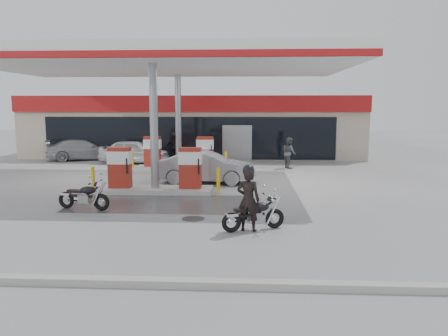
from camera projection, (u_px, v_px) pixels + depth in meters
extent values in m
plane|color=gray|center=(144.00, 203.00, 15.30)|extent=(90.00, 90.00, 0.00)
cube|color=#4C4C4F|center=(158.00, 203.00, 15.28)|extent=(6.00, 3.00, 0.00)
cylinder|color=#38383A|center=(193.00, 219.00, 13.22)|extent=(0.70, 0.70, 0.01)
cube|color=gray|center=(58.00, 281.00, 8.38)|extent=(28.00, 0.25, 0.15)
cube|color=#BFB5A0|center=(196.00, 125.00, 30.83)|extent=(22.00, 8.00, 4.00)
cube|color=black|center=(189.00, 138.00, 26.94)|extent=(18.00, 0.10, 2.60)
cube|color=#A51416|center=(188.00, 104.00, 26.57)|extent=(22.00, 0.25, 1.00)
cube|color=navy|center=(304.00, 104.00, 26.15)|extent=(3.50, 0.12, 0.80)
cube|color=gray|center=(237.00, 143.00, 26.78)|extent=(1.80, 0.14, 2.20)
cube|color=silver|center=(167.00, 63.00, 19.49)|extent=(16.00, 10.00, 0.60)
cube|color=#A51416|center=(140.00, 54.00, 14.62)|extent=(16.00, 0.12, 0.24)
cube|color=#A51416|center=(183.00, 74.00, 24.41)|extent=(16.00, 0.12, 0.24)
cylinder|color=gray|center=(154.00, 127.00, 16.91)|extent=(0.32, 0.32, 5.00)
cylinder|color=gray|center=(178.00, 121.00, 22.84)|extent=(0.32, 0.32, 5.00)
cube|color=#9E9E99|center=(155.00, 190.00, 17.27)|extent=(4.50, 1.30, 0.18)
cube|color=maroon|center=(120.00, 167.00, 17.22)|extent=(0.85, 0.48, 1.60)
cube|color=maroon|center=(190.00, 168.00, 17.07)|extent=(0.85, 0.48, 1.60)
cube|color=silver|center=(120.00, 157.00, 17.16)|extent=(0.88, 0.52, 0.50)
cube|color=silver|center=(190.00, 158.00, 17.01)|extent=(0.88, 0.52, 0.50)
cylinder|color=gold|center=(93.00, 178.00, 17.34)|extent=(0.14, 0.14, 0.90)
cylinder|color=gold|center=(218.00, 179.00, 17.07)|extent=(0.14, 0.14, 0.90)
cube|color=#9E9E99|center=(179.00, 168.00, 23.20)|extent=(4.50, 1.30, 0.18)
cube|color=maroon|center=(153.00, 151.00, 23.15)|extent=(0.85, 0.48, 1.60)
cube|color=maroon|center=(205.00, 152.00, 23.00)|extent=(0.85, 0.48, 1.60)
cube|color=silver|center=(152.00, 144.00, 23.09)|extent=(0.88, 0.52, 0.50)
cube|color=silver|center=(205.00, 144.00, 22.94)|extent=(0.88, 0.52, 0.50)
cylinder|color=gold|center=(132.00, 160.00, 23.27)|extent=(0.14, 0.14, 0.90)
cylinder|color=gold|center=(226.00, 160.00, 23.00)|extent=(0.14, 0.14, 0.90)
torus|color=black|center=(275.00, 218.00, 12.17)|extent=(0.57, 0.33, 0.56)
torus|color=black|center=(231.00, 222.00, 11.77)|extent=(0.57, 0.33, 0.56)
cube|color=gray|center=(255.00, 218.00, 11.97)|extent=(0.43, 0.35, 0.28)
cube|color=black|center=(250.00, 215.00, 11.91)|extent=(0.81, 0.40, 0.07)
ellipsoid|color=black|center=(260.00, 207.00, 11.97)|extent=(0.59, 0.47, 0.26)
cube|color=black|center=(244.00, 210.00, 11.83)|extent=(0.56, 0.40, 0.09)
cylinder|color=silver|center=(269.00, 196.00, 12.02)|extent=(0.29, 0.67, 0.03)
sphere|color=silver|center=(273.00, 200.00, 12.07)|extent=(0.17, 0.17, 0.17)
cylinder|color=silver|center=(237.00, 221.00, 11.96)|extent=(0.81, 0.38, 0.07)
imported|color=black|center=(248.00, 200.00, 11.84)|extent=(0.70, 0.53, 1.73)
torus|color=black|center=(101.00, 202.00, 14.21)|extent=(0.58, 0.24, 0.57)
torus|color=black|center=(66.00, 200.00, 14.53)|extent=(0.58, 0.24, 0.57)
cube|color=gray|center=(85.00, 199.00, 14.35)|extent=(0.41, 0.30, 0.28)
cube|color=black|center=(81.00, 196.00, 14.37)|extent=(0.85, 0.26, 0.08)
ellipsoid|color=black|center=(88.00, 190.00, 14.27)|extent=(0.58, 0.40, 0.26)
cube|color=black|center=(75.00, 191.00, 14.39)|extent=(0.55, 0.32, 0.09)
cylinder|color=silver|center=(95.00, 182.00, 14.16)|extent=(0.17, 0.71, 0.03)
sphere|color=silver|center=(99.00, 186.00, 14.15)|extent=(0.17, 0.17, 0.17)
cylinder|color=silver|center=(74.00, 200.00, 14.60)|extent=(0.85, 0.24, 0.08)
imported|color=silver|center=(135.00, 152.00, 25.76)|extent=(4.21, 1.97, 1.40)
imported|color=#4B4C50|center=(289.00, 153.00, 23.77)|extent=(0.88, 0.99, 1.70)
imported|color=gray|center=(206.00, 167.00, 19.26)|extent=(4.35, 1.80, 1.40)
imported|color=#9D9FA4|center=(84.00, 150.00, 27.42)|extent=(4.83, 3.48, 1.30)
imported|color=black|center=(174.00, 147.00, 26.71)|extent=(1.00, 0.42, 1.70)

